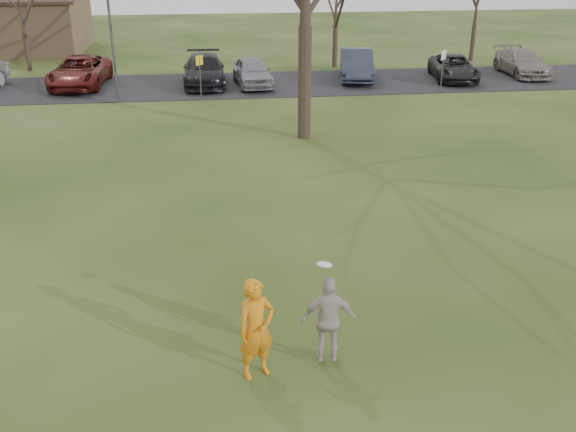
# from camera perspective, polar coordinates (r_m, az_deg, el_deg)

# --- Properties ---
(ground) EXTENTS (120.00, 120.00, 0.00)m
(ground) POSITION_cam_1_polar(r_m,az_deg,el_deg) (11.58, 2.52, -14.83)
(ground) COLOR #1E380F
(ground) RESTS_ON ground
(parking_strip) EXTENTS (62.00, 6.50, 0.04)m
(parking_strip) POSITION_cam_1_polar(r_m,az_deg,el_deg) (34.72, -4.36, 11.60)
(parking_strip) COLOR black
(parking_strip) RESTS_ON ground
(player_defender) EXTENTS (0.82, 0.70, 1.90)m
(player_defender) POSITION_cam_1_polar(r_m,az_deg,el_deg) (11.28, -2.85, -10.03)
(player_defender) COLOR orange
(player_defender) RESTS_ON ground
(car_2) EXTENTS (2.84, 5.60, 1.52)m
(car_2) POSITION_cam_1_polar(r_m,az_deg,el_deg) (35.72, -18.08, 12.15)
(car_2) COLOR #5D1916
(car_2) RESTS_ON parking_strip
(car_3) EXTENTS (2.13, 5.20, 1.51)m
(car_3) POSITION_cam_1_polar(r_m,az_deg,el_deg) (34.68, -7.49, 12.76)
(car_3) COLOR black
(car_3) RESTS_ON parking_strip
(car_4) EXTENTS (2.10, 4.40, 1.45)m
(car_4) POSITION_cam_1_polar(r_m,az_deg,el_deg) (34.21, -3.19, 12.73)
(car_4) COLOR gray
(car_4) RESTS_ON parking_strip
(car_5) EXTENTS (2.50, 5.06, 1.59)m
(car_5) POSITION_cam_1_polar(r_m,az_deg,el_deg) (35.92, 6.13, 13.27)
(car_5) COLOR #2A3040
(car_5) RESTS_ON parking_strip
(car_6) EXTENTS (2.83, 4.93, 1.29)m
(car_6) POSITION_cam_1_polar(r_m,az_deg,el_deg) (36.85, 14.56, 12.69)
(car_6) COLOR black
(car_6) RESTS_ON parking_strip
(car_7) EXTENTS (2.05, 4.76, 1.37)m
(car_7) POSITION_cam_1_polar(r_m,az_deg,el_deg) (39.27, 20.14, 12.72)
(car_7) COLOR gray
(car_7) RESTS_ON parking_strip
(catching_play) EXTENTS (1.02, 0.51, 1.95)m
(catching_play) POSITION_cam_1_polar(r_m,az_deg,el_deg) (11.54, 3.67, -9.19)
(catching_play) COLOR #B4A9A1
(catching_play) RESTS_ON ground
(lamp_post) EXTENTS (0.34, 0.34, 6.27)m
(lamp_post) POSITION_cam_1_polar(r_m,az_deg,el_deg) (31.90, -15.66, 16.97)
(lamp_post) COLOR #47474C
(lamp_post) RESTS_ON ground
(sign_yellow) EXTENTS (0.35, 0.35, 2.08)m
(sign_yellow) POSITION_cam_1_polar(r_m,az_deg,el_deg) (31.46, -7.88, 12.86)
(sign_yellow) COLOR #47474C
(sign_yellow) RESTS_ON ground
(sign_white) EXTENTS (0.35, 0.35, 2.08)m
(sign_white) POSITION_cam_1_polar(r_m,az_deg,el_deg) (33.53, 13.64, 13.09)
(sign_white) COLOR #47474C
(sign_white) RESTS_ON ground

